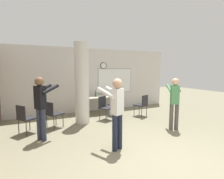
{
  "coord_description": "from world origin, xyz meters",
  "views": [
    {
      "loc": [
        -2.49,
        -2.43,
        1.89
      ],
      "look_at": [
        0.06,
        2.86,
        1.2
      ],
      "focal_mm": 28.0,
      "sensor_mm": 36.0,
      "label": 1
    }
  ],
  "objects_px": {
    "chair_table_right": "(116,104)",
    "person_playing_front": "(116,108)",
    "chair_by_left_wall": "(25,117)",
    "person_playing_side": "(174,100)",
    "chair_mid_room": "(142,104)",
    "person_watching_back": "(41,103)",
    "bottle_on_table": "(96,94)",
    "folding_table": "(100,98)",
    "chair_near_pillar": "(53,113)",
    "chair_table_front": "(105,106)"
  },
  "relations": [
    {
      "from": "bottle_on_table",
      "to": "chair_by_left_wall",
      "type": "height_order",
      "value": "bottle_on_table"
    },
    {
      "from": "chair_by_left_wall",
      "to": "person_playing_side",
      "type": "bearing_deg",
      "value": -20.66
    },
    {
      "from": "chair_by_left_wall",
      "to": "chair_mid_room",
      "type": "relative_size",
      "value": 1.0
    },
    {
      "from": "chair_table_right",
      "to": "person_playing_front",
      "type": "relative_size",
      "value": 0.52
    },
    {
      "from": "chair_by_left_wall",
      "to": "chair_table_right",
      "type": "relative_size",
      "value": 1.0
    },
    {
      "from": "chair_by_left_wall",
      "to": "chair_table_front",
      "type": "relative_size",
      "value": 1.0
    },
    {
      "from": "folding_table",
      "to": "chair_near_pillar",
      "type": "distance_m",
      "value": 2.43
    },
    {
      "from": "chair_mid_room",
      "to": "person_playing_side",
      "type": "bearing_deg",
      "value": -90.12
    },
    {
      "from": "person_playing_side",
      "to": "person_playing_front",
      "type": "relative_size",
      "value": 0.96
    },
    {
      "from": "chair_mid_room",
      "to": "person_watching_back",
      "type": "xyz_separation_m",
      "value": [
        -3.79,
        -0.8,
        0.49
      ]
    },
    {
      "from": "chair_table_right",
      "to": "chair_near_pillar",
      "type": "bearing_deg",
      "value": -170.82
    },
    {
      "from": "chair_by_left_wall",
      "to": "person_playing_side",
      "type": "height_order",
      "value": "person_playing_side"
    },
    {
      "from": "folding_table",
      "to": "bottle_on_table",
      "type": "distance_m",
      "value": 0.24
    },
    {
      "from": "bottle_on_table",
      "to": "person_playing_front",
      "type": "xyz_separation_m",
      "value": [
        -0.79,
        -3.5,
        0.17
      ]
    },
    {
      "from": "bottle_on_table",
      "to": "chair_near_pillar",
      "type": "height_order",
      "value": "bottle_on_table"
    },
    {
      "from": "chair_near_pillar",
      "to": "person_playing_front",
      "type": "xyz_separation_m",
      "value": [
        1.15,
        -2.22,
        0.48
      ]
    },
    {
      "from": "bottle_on_table",
      "to": "chair_table_front",
      "type": "height_order",
      "value": "bottle_on_table"
    },
    {
      "from": "chair_near_pillar",
      "to": "chair_table_right",
      "type": "bearing_deg",
      "value": 9.18
    },
    {
      "from": "bottle_on_table",
      "to": "person_playing_side",
      "type": "bearing_deg",
      "value": -64.29
    },
    {
      "from": "chair_table_right",
      "to": "person_playing_front",
      "type": "xyz_separation_m",
      "value": [
        -1.35,
        -2.62,
        0.48
      ]
    },
    {
      "from": "chair_table_right",
      "to": "person_playing_front",
      "type": "distance_m",
      "value": 2.99
    },
    {
      "from": "bottle_on_table",
      "to": "chair_mid_room",
      "type": "distance_m",
      "value": 2.02
    },
    {
      "from": "folding_table",
      "to": "chair_table_right",
      "type": "bearing_deg",
      "value": -64.21
    },
    {
      "from": "bottle_on_table",
      "to": "chair_mid_room",
      "type": "height_order",
      "value": "bottle_on_table"
    },
    {
      "from": "folding_table",
      "to": "chair_mid_room",
      "type": "relative_size",
      "value": 1.65
    },
    {
      "from": "chair_near_pillar",
      "to": "person_watching_back",
      "type": "bearing_deg",
      "value": -113.66
    },
    {
      "from": "person_watching_back",
      "to": "chair_near_pillar",
      "type": "bearing_deg",
      "value": 66.34
    },
    {
      "from": "bottle_on_table",
      "to": "folding_table",
      "type": "bearing_deg",
      "value": -25.11
    },
    {
      "from": "bottle_on_table",
      "to": "person_watching_back",
      "type": "height_order",
      "value": "person_watching_back"
    },
    {
      "from": "chair_table_front",
      "to": "person_playing_side",
      "type": "distance_m",
      "value": 2.49
    },
    {
      "from": "chair_near_pillar",
      "to": "person_playing_front",
      "type": "distance_m",
      "value": 2.55
    },
    {
      "from": "chair_table_right",
      "to": "chair_near_pillar",
      "type": "xyz_separation_m",
      "value": [
        -2.5,
        -0.4,
        0.0
      ]
    },
    {
      "from": "chair_table_front",
      "to": "chair_near_pillar",
      "type": "xyz_separation_m",
      "value": [
        -1.89,
        -0.16,
        0.0
      ]
    },
    {
      "from": "chair_by_left_wall",
      "to": "chair_table_right",
      "type": "distance_m",
      "value": 3.34
    },
    {
      "from": "chair_table_right",
      "to": "chair_table_front",
      "type": "distance_m",
      "value": 0.66
    },
    {
      "from": "folding_table",
      "to": "chair_table_front",
      "type": "distance_m",
      "value": 1.08
    },
    {
      "from": "chair_mid_room",
      "to": "chair_near_pillar",
      "type": "relative_size",
      "value": 1.0
    },
    {
      "from": "folding_table",
      "to": "bottle_on_table",
      "type": "xyz_separation_m",
      "value": [
        -0.17,
        0.08,
        0.15
      ]
    },
    {
      "from": "chair_table_right",
      "to": "chair_table_front",
      "type": "height_order",
      "value": "same"
    },
    {
      "from": "chair_table_right",
      "to": "person_playing_side",
      "type": "xyz_separation_m",
      "value": [
        0.91,
        -2.17,
        0.44
      ]
    },
    {
      "from": "person_playing_front",
      "to": "person_watching_back",
      "type": "bearing_deg",
      "value": 138.54
    },
    {
      "from": "folding_table",
      "to": "chair_mid_room",
      "type": "distance_m",
      "value": 1.82
    },
    {
      "from": "chair_by_left_wall",
      "to": "person_watching_back",
      "type": "height_order",
      "value": "person_watching_back"
    },
    {
      "from": "folding_table",
      "to": "chair_by_left_wall",
      "type": "xyz_separation_m",
      "value": [
        -2.9,
        -1.38,
        -0.16
      ]
    },
    {
      "from": "bottle_on_table",
      "to": "person_playing_front",
      "type": "relative_size",
      "value": 0.16
    },
    {
      "from": "chair_table_right",
      "to": "chair_near_pillar",
      "type": "distance_m",
      "value": 2.53
    },
    {
      "from": "chair_table_right",
      "to": "person_playing_side",
      "type": "relative_size",
      "value": 0.54
    },
    {
      "from": "person_watching_back",
      "to": "person_playing_front",
      "type": "xyz_separation_m",
      "value": [
        1.53,
        -1.35,
        -0.01
      ]
    },
    {
      "from": "chair_table_front",
      "to": "bottle_on_table",
      "type": "bearing_deg",
      "value": 87.31
    },
    {
      "from": "chair_mid_room",
      "to": "person_playing_side",
      "type": "relative_size",
      "value": 0.54
    }
  ]
}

